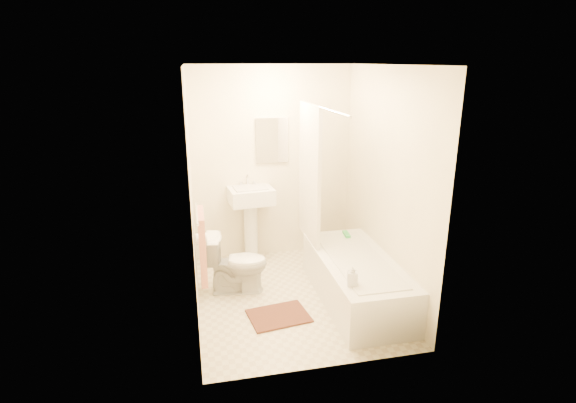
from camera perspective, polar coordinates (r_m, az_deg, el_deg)
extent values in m
plane|color=beige|center=(4.96, 0.62, -11.95)|extent=(2.40, 2.40, 0.00)
plane|color=white|center=(4.32, 0.73, 16.98)|extent=(2.40, 2.40, 0.00)
cube|color=beige|center=(5.63, -2.05, 4.78)|extent=(2.00, 0.02, 2.40)
cube|color=beige|center=(4.39, -12.16, 0.70)|extent=(0.02, 2.40, 2.40)
cube|color=beige|center=(4.81, 12.38, 2.15)|extent=(0.02, 2.40, 2.40)
cube|color=white|center=(5.56, -2.04, 7.76)|extent=(0.40, 0.03, 0.55)
cylinder|color=silver|center=(4.51, 4.22, 11.87)|extent=(0.03, 1.70, 0.03)
cube|color=silver|center=(5.03, 2.75, 3.45)|extent=(0.04, 0.80, 1.55)
cylinder|color=silver|center=(4.18, -11.49, -1.54)|extent=(0.02, 0.60, 0.02)
cube|color=#CC7266|center=(4.29, -10.83, -5.55)|extent=(0.06, 0.45, 0.66)
cylinder|color=white|center=(4.67, -10.93, -4.71)|extent=(0.11, 0.12, 0.12)
imported|color=white|center=(4.97, -6.52, -7.83)|extent=(0.71, 0.46, 0.65)
cube|color=#492119|center=(4.61, -1.19, -14.31)|extent=(0.63, 0.51, 0.02)
imported|color=white|center=(4.18, 8.19, -9.29)|extent=(0.11, 0.11, 0.20)
cube|color=green|center=(5.32, 7.43, -4.18)|extent=(0.07, 0.19, 0.04)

